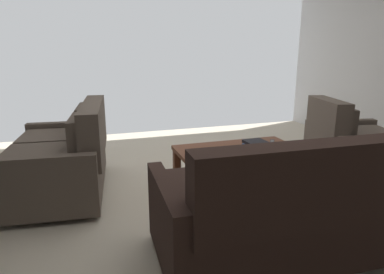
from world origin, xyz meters
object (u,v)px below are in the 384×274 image
object	(u,v)px
book_stack	(257,144)
sofa_main	(301,205)
loveseat_near	(65,157)
tv_remote	(272,142)
loose_magazine	(230,152)
armchair_side	(351,145)
coffee_table	(236,153)

from	to	relation	value
book_stack	sofa_main	bearing A→B (deg)	75.36
loveseat_near	tv_remote	size ratio (longest dim) A/B	9.31
tv_remote	loveseat_near	bearing A→B (deg)	-9.60
book_stack	tv_remote	xyz separation A→B (m)	(-0.22, -0.07, -0.02)
loose_magazine	armchair_side	bearing A→B (deg)	105.71
armchair_side	book_stack	distance (m)	1.18
coffee_table	loose_magazine	distance (m)	0.21
sofa_main	loveseat_near	distance (m)	2.24
loveseat_near	armchair_side	xyz separation A→B (m)	(-3.04, 0.45, -0.02)
coffee_table	tv_remote	bearing A→B (deg)	-176.76
sofa_main	loveseat_near	world-z (taller)	sofa_main
tv_remote	coffee_table	bearing A→B (deg)	3.24
armchair_side	loose_magazine	distance (m)	1.52
sofa_main	loveseat_near	size ratio (longest dim) A/B	1.32
armchair_side	loose_magazine	world-z (taller)	armchair_side
book_stack	loose_magazine	bearing A→B (deg)	17.06
tv_remote	book_stack	bearing A→B (deg)	17.55
coffee_table	loose_magazine	world-z (taller)	loose_magazine
book_stack	tv_remote	distance (m)	0.23
loveseat_near	loose_magazine	size ratio (longest dim) A/B	5.64
armchair_side	book_stack	xyz separation A→B (m)	(1.17, -0.03, 0.10)
coffee_table	loose_magazine	size ratio (longest dim) A/B	4.65
loveseat_near	book_stack	world-z (taller)	loveseat_near
coffee_table	armchair_side	world-z (taller)	armchair_side
loveseat_near	book_stack	distance (m)	1.91
loveseat_near	book_stack	size ratio (longest dim) A/B	4.83
loveseat_near	armchair_side	world-z (taller)	loveseat_near
armchair_side	tv_remote	size ratio (longest dim) A/B	6.84
loose_magazine	tv_remote	bearing A→B (deg)	120.02
loveseat_near	coffee_table	distance (m)	1.69
sofa_main	tv_remote	world-z (taller)	sofa_main
loveseat_near	tv_remote	distance (m)	2.11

